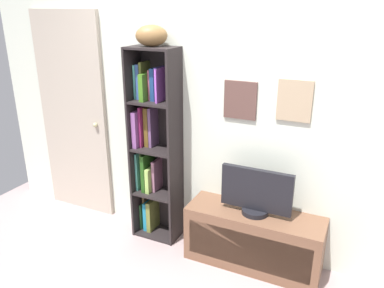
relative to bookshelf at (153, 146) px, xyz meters
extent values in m
cube|color=silver|center=(0.58, 0.13, 0.39)|extent=(4.80, 0.06, 2.56)
cube|color=brown|center=(0.78, 0.09, 0.49)|extent=(0.27, 0.02, 0.31)
cube|color=gray|center=(0.78, 0.09, 0.49)|extent=(0.22, 0.01, 0.26)
cube|color=tan|center=(1.21, 0.09, 0.52)|extent=(0.26, 0.02, 0.32)
cube|color=#8E9BA7|center=(1.21, 0.09, 0.52)|extent=(0.21, 0.01, 0.27)
cube|color=black|center=(-0.16, -0.03, 0.00)|extent=(0.02, 0.27, 1.78)
cube|color=black|center=(0.25, -0.03, 0.00)|extent=(0.02, 0.27, 1.78)
cube|color=black|center=(0.05, 0.10, 0.00)|extent=(0.43, 0.01, 1.78)
cube|color=black|center=(0.05, -0.03, -0.88)|extent=(0.39, 0.26, 0.02)
cube|color=black|center=(0.05, -0.03, -0.45)|extent=(0.39, 0.26, 0.02)
cube|color=black|center=(0.05, -0.03, -0.01)|extent=(0.39, 0.26, 0.02)
cube|color=black|center=(0.05, -0.03, 0.42)|extent=(0.39, 0.26, 0.02)
cube|color=black|center=(0.05, -0.03, 0.87)|extent=(0.39, 0.26, 0.02)
cube|color=#25582C|center=(-0.13, 0.01, -0.74)|extent=(0.02, 0.16, 0.26)
cube|color=brown|center=(-0.11, 0.02, -0.70)|extent=(0.02, 0.14, 0.35)
cube|color=teal|center=(-0.08, 0.01, -0.73)|extent=(0.04, 0.18, 0.29)
cube|color=olive|center=(-0.03, 0.00, -0.72)|extent=(0.04, 0.18, 0.31)
cube|color=teal|center=(-0.13, 0.00, -0.25)|extent=(0.02, 0.20, 0.37)
cube|color=#4B6438|center=(-0.10, 0.02, -0.26)|extent=(0.03, 0.15, 0.36)
cube|color=#214D16|center=(-0.06, -0.01, -0.26)|extent=(0.04, 0.21, 0.36)
cube|color=#9DC25A|center=(-0.01, -0.01, -0.32)|extent=(0.04, 0.21, 0.24)
cube|color=#9C647F|center=(0.02, 0.02, -0.29)|extent=(0.03, 0.16, 0.30)
cube|color=#895092|center=(-0.12, -0.02, 0.16)|extent=(0.04, 0.22, 0.33)
cube|color=#822054|center=(-0.08, 0.01, 0.18)|extent=(0.02, 0.18, 0.37)
cube|color=brown|center=(-0.04, 0.02, 0.18)|extent=(0.04, 0.14, 0.36)
cube|color=#704D78|center=(0.00, 0.02, 0.18)|extent=(0.03, 0.14, 0.36)
cube|color=#50B0A2|center=(-0.13, 0.02, 0.58)|extent=(0.02, 0.15, 0.30)
cube|color=#3D5DA7|center=(-0.10, 0.02, 0.58)|extent=(0.03, 0.15, 0.30)
cube|color=#556027|center=(-0.07, 0.02, 0.59)|extent=(0.02, 0.15, 0.32)
cube|color=#3F761E|center=(-0.03, -0.01, 0.55)|extent=(0.04, 0.21, 0.23)
cube|color=#A74B62|center=(0.01, 0.02, 0.56)|extent=(0.02, 0.14, 0.26)
cube|color=navy|center=(0.04, 0.02, 0.57)|extent=(0.04, 0.15, 0.28)
cube|color=#514398|center=(0.08, 0.02, 0.57)|extent=(0.03, 0.15, 0.29)
cube|color=#A451C6|center=(0.11, -0.01, 0.57)|extent=(0.02, 0.20, 0.28)
ellipsoid|color=olive|center=(0.05, -0.03, 0.97)|extent=(0.31, 0.28, 0.17)
cube|color=brown|center=(1.00, -0.08, -0.65)|extent=(1.13, 0.37, 0.49)
cube|color=#4E3526|center=(1.00, -0.26, -0.65)|extent=(1.02, 0.01, 0.31)
cylinder|color=black|center=(1.00, -0.08, -0.38)|extent=(0.22, 0.22, 0.04)
cube|color=black|center=(1.00, -0.08, -0.19)|extent=(0.58, 0.04, 0.35)
cube|color=#322D45|center=(1.00, -0.10, -0.19)|extent=(0.54, 0.01, 0.31)
cube|color=#B5A796|center=(-0.98, 0.08, 0.14)|extent=(0.80, 0.04, 2.07)
cube|color=gray|center=(-0.98, 0.06, 0.55)|extent=(0.51, 0.01, 0.74)
cube|color=gray|center=(-0.98, 0.06, -0.31)|extent=(0.51, 0.01, 0.74)
sphere|color=tan|center=(-0.67, 0.04, 0.10)|extent=(0.04, 0.04, 0.04)
camera|label=1|loc=(1.70, -2.76, 1.20)|focal=35.40mm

